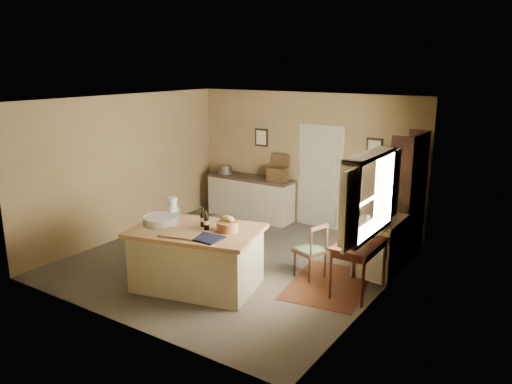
% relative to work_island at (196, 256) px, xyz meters
% --- Properties ---
extents(ground, '(5.00, 5.00, 0.00)m').
position_rel_work_island_xyz_m(ground, '(-0.12, 1.11, -0.48)').
color(ground, brown).
rests_on(ground, ground).
extents(wall_back, '(5.00, 0.10, 2.70)m').
position_rel_work_island_xyz_m(wall_back, '(-0.12, 3.61, 0.87)').
color(wall_back, olive).
rests_on(wall_back, ground).
extents(wall_front, '(5.00, 0.10, 2.70)m').
position_rel_work_island_xyz_m(wall_front, '(-0.12, -1.39, 0.87)').
color(wall_front, olive).
rests_on(wall_front, ground).
extents(wall_left, '(0.10, 5.00, 2.70)m').
position_rel_work_island_xyz_m(wall_left, '(-2.62, 1.11, 0.87)').
color(wall_left, olive).
rests_on(wall_left, ground).
extents(wall_right, '(0.10, 5.00, 2.70)m').
position_rel_work_island_xyz_m(wall_right, '(2.38, 1.11, 0.87)').
color(wall_right, olive).
rests_on(wall_right, ground).
extents(ceiling, '(5.00, 5.00, 0.00)m').
position_rel_work_island_xyz_m(ceiling, '(-0.12, 1.11, 2.22)').
color(ceiling, silver).
rests_on(ceiling, wall_back).
extents(door, '(0.97, 0.06, 2.11)m').
position_rel_work_island_xyz_m(door, '(0.23, 3.58, 0.57)').
color(door, '#B2B195').
rests_on(door, ground).
extents(framed_prints, '(2.82, 0.02, 0.38)m').
position_rel_work_island_xyz_m(framed_prints, '(0.08, 3.58, 1.24)').
color(framed_prints, black).
rests_on(framed_prints, ground).
extents(window, '(0.25, 1.99, 1.12)m').
position_rel_work_island_xyz_m(window, '(2.30, 0.91, 1.07)').
color(window, '#BDB597').
rests_on(window, ground).
extents(work_island, '(2.08, 1.61, 1.20)m').
position_rel_work_island_xyz_m(work_island, '(0.00, 0.00, 0.00)').
color(work_island, '#BDB597').
rests_on(work_island, ground).
extents(sideboard, '(1.94, 0.55, 1.18)m').
position_rel_work_island_xyz_m(sideboard, '(-1.26, 3.31, -0.00)').
color(sideboard, '#BDB597').
rests_on(sideboard, ground).
extents(rug, '(1.33, 1.75, 0.01)m').
position_rel_work_island_xyz_m(rug, '(1.63, 1.14, -0.48)').
color(rug, '#522815').
rests_on(rug, ground).
extents(writing_desk, '(0.56, 0.92, 0.82)m').
position_rel_work_island_xyz_m(writing_desk, '(2.08, 1.14, 0.19)').
color(writing_desk, '#35150D').
rests_on(writing_desk, ground).
extents(desk_chair, '(0.52, 0.52, 0.88)m').
position_rel_work_island_xyz_m(desk_chair, '(1.26, 1.22, -0.04)').
color(desk_chair, black).
rests_on(desk_chair, ground).
extents(right_cabinet, '(0.63, 1.13, 0.99)m').
position_rel_work_island_xyz_m(right_cabinet, '(2.08, 2.12, -0.02)').
color(right_cabinet, '#BDB597').
rests_on(right_cabinet, ground).
extents(shelving_unit, '(0.36, 0.96, 2.14)m').
position_rel_work_island_xyz_m(shelving_unit, '(2.23, 2.95, 0.59)').
color(shelving_unit, black).
rests_on(shelving_unit, ground).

